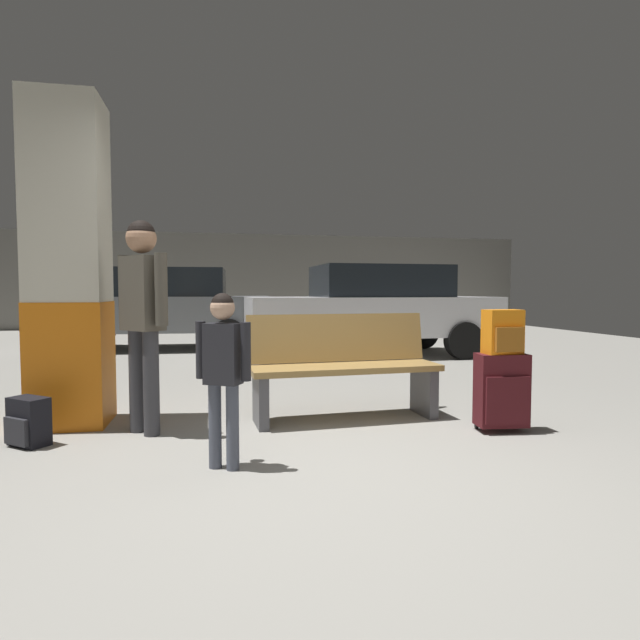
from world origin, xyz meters
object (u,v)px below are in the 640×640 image
Objects in this scene: structural_pillar at (69,265)px; backpack_bright at (503,332)px; adult at (142,303)px; backpack_dark_floor at (28,422)px; parked_car_far at (162,306)px; bench at (343,367)px; suitcase at (502,390)px; child at (223,361)px; parked_car_near at (372,308)px.

structural_pillar reaches higher than backpack_bright.
backpack_dark_floor is (-0.76, -0.17, -0.83)m from adult.
structural_pillar is 7.70× the size of backpack_dark_floor.
bench is at bearing -70.50° from parked_car_far.
backpack_bright reaches higher than suitcase.
backpack_bright is 0.21× the size of adult.
suitcase is at bearing 11.49° from child.
structural_pillar is at bearing -91.45° from parked_car_far.
adult reaches higher than bench.
structural_pillar is 5.64m from parked_car_far.
parked_car_near is (3.12, 4.28, -0.19)m from adult.
backpack_dark_floor is at bearing 174.75° from backpack_bright.
parked_car_near is 0.99× the size of parked_car_far.
bench is (2.21, -0.23, -0.86)m from structural_pillar.
parked_car_far is at bearing 94.47° from adult.
backpack_dark_floor is (-3.46, 0.32, -0.60)m from backpack_bright.
backpack_dark_floor is at bearing -171.81° from bench.
parked_car_near is (3.88, 4.45, 0.64)m from backpack_dark_floor.
bench is 0.39× the size of parked_car_far.
parked_car_near reaches higher than backpack_dark_floor.
child is (-2.12, -0.43, 0.34)m from suitcase.
structural_pillar is 1.89m from child.
structural_pillar is 2.39m from bench.
suitcase is 1.78× the size of backpack_dark_floor.
bench is 1.29m from suitcase.
backpack_bright is at bearing 11.48° from child.
adult is 0.39× the size of parked_car_far.
parked_car_near is at bearing 63.99° from child.
adult is at bearing 122.57° from child.
backpack_bright is 3.53m from backpack_dark_floor.
parked_car_far is at bearing 87.31° from backpack_dark_floor.
parked_car_near and parked_car_far have the same top height.
parked_car_far is (-2.07, 5.85, 0.36)m from bench.
adult is at bearing -173.80° from bench.
backpack_dark_floor is (-0.15, -0.57, -1.13)m from structural_pillar.
bench is at bearing -6.05° from structural_pillar.
adult is at bearing -85.53° from parked_car_far.
parked_car_near is (3.73, 3.87, -0.49)m from structural_pillar.
backpack_dark_floor is (-1.35, 0.75, -0.50)m from child.
child reaches higher than backpack_bright.
backpack_bright reaches higher than backpack_dark_floor.
parked_car_far is at bearing 115.98° from suitcase.
parked_car_far is (-3.17, 6.51, 0.03)m from backpack_bright.
suitcase is at bearing -10.15° from adult.
backpack_bright is 0.08× the size of parked_car_far.
parked_car_near reaches higher than bench.
structural_pillar is at bearing 164.92° from backpack_bright.
suitcase is (1.10, -0.66, -0.12)m from bench.
suitcase is 7.26m from parked_car_far.
suitcase is (3.31, -0.89, -0.98)m from structural_pillar.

